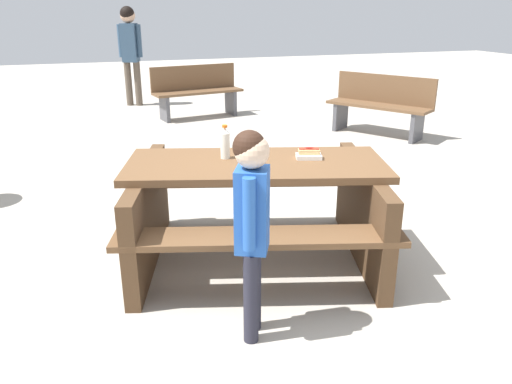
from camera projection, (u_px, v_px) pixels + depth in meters
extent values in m
plane|color=#ADA599|center=(256.00, 258.00, 3.78)|extent=(30.00, 30.00, 0.00)
cube|color=brown|center=(256.00, 165.00, 3.53)|extent=(1.94, 1.24, 0.05)
cube|color=brown|center=(253.00, 179.00, 4.15)|extent=(1.81, 0.78, 0.04)
cube|color=brown|center=(259.00, 238.00, 3.10)|extent=(1.81, 0.78, 0.04)
cube|color=#4D3520|center=(363.00, 213.00, 3.68)|extent=(0.49, 1.37, 0.70)
cube|color=#4D3520|center=(148.00, 216.00, 3.63)|extent=(0.49, 1.37, 0.70)
cylinder|color=silver|center=(225.00, 146.00, 3.57)|extent=(0.07, 0.07, 0.18)
cone|color=silver|center=(225.00, 130.00, 3.53)|extent=(0.06, 0.06, 0.04)
cylinder|color=orange|center=(225.00, 126.00, 3.52)|extent=(0.04, 0.04, 0.02)
cube|color=white|center=(309.00, 156.00, 3.59)|extent=(0.21, 0.16, 0.03)
cube|color=#D8B272|center=(309.00, 152.00, 3.58)|extent=(0.16, 0.10, 0.04)
cylinder|color=maroon|center=(309.00, 150.00, 3.57)|extent=(0.14, 0.07, 0.03)
ellipsoid|color=maroon|center=(309.00, 148.00, 3.57)|extent=(0.07, 0.04, 0.01)
cylinder|color=#262633|center=(254.00, 287.00, 2.87)|extent=(0.08, 0.08, 0.54)
cylinder|color=#262633|center=(251.00, 298.00, 2.75)|extent=(0.08, 0.08, 0.54)
cube|color=#2659B2|center=(252.00, 210.00, 2.64)|extent=(0.23, 0.23, 0.46)
cylinder|color=#2659B2|center=(255.00, 198.00, 2.74)|extent=(0.07, 0.07, 0.39)
cylinder|color=#2659B2|center=(249.00, 214.00, 2.52)|extent=(0.07, 0.07, 0.39)
sphere|color=beige|center=(252.00, 151.00, 2.53)|extent=(0.18, 0.18, 0.18)
sphere|color=#331E14|center=(249.00, 147.00, 2.52)|extent=(0.17, 0.17, 0.17)
cube|color=brown|center=(378.00, 106.00, 7.23)|extent=(1.15, 1.48, 0.04)
cube|color=brown|center=(385.00, 89.00, 7.29)|extent=(0.85, 1.28, 0.40)
cube|color=#4C4C51|center=(340.00, 116.00, 7.66)|extent=(0.33, 0.25, 0.41)
cube|color=#4C4C51|center=(417.00, 127.00, 6.96)|extent=(0.33, 0.25, 0.41)
cube|color=brown|center=(198.00, 92.00, 8.41)|extent=(1.55, 0.66, 0.04)
cube|color=brown|center=(194.00, 77.00, 8.48)|extent=(1.48, 0.31, 0.40)
cube|color=#4C4C51|center=(165.00, 109.00, 8.22)|extent=(0.12, 0.36, 0.41)
cube|color=#4C4C51|center=(231.00, 102.00, 8.76)|extent=(0.12, 0.36, 0.41)
cylinder|color=brown|center=(129.00, 84.00, 9.49)|extent=(0.13, 0.13, 0.80)
cylinder|color=brown|center=(138.00, 84.00, 9.48)|extent=(0.13, 0.13, 0.80)
cube|color=#334C66|center=(130.00, 43.00, 9.23)|extent=(0.34, 0.33, 0.68)
cylinder|color=#334C66|center=(121.00, 41.00, 9.23)|extent=(0.10, 0.10, 0.58)
cylinder|color=#334C66|center=(139.00, 41.00, 9.21)|extent=(0.10, 0.10, 0.58)
sphere|color=tan|center=(128.00, 15.00, 9.07)|extent=(0.27, 0.27, 0.27)
sphere|color=black|center=(127.00, 13.00, 9.04)|extent=(0.25, 0.25, 0.25)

